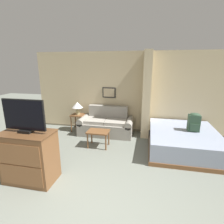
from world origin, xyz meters
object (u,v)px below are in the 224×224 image
(couch, at_px, (106,124))
(table_lamp, at_px, (77,106))
(tv_dresser, at_px, (30,157))
(bed, at_px, (183,140))
(tv, at_px, (24,116))
(backpack, at_px, (194,122))
(coffee_table, at_px, (98,133))

(couch, bearing_deg, table_lamp, 176.72)
(tv_dresser, xyz_separation_m, bed, (3.11, 1.99, -0.23))
(tv, relative_size, backpack, 1.67)
(couch, relative_size, bed, 0.84)
(table_lamp, distance_m, bed, 3.38)
(backpack, bearing_deg, bed, -169.30)
(coffee_table, bearing_deg, table_lamp, 134.51)
(table_lamp, xyz_separation_m, tv_dresser, (0.14, -2.68, -0.38))
(table_lamp, bearing_deg, tv_dresser, -87.08)
(tv_dresser, bearing_deg, bed, 32.59)
(bed, height_order, backpack, backpack)
(backpack, bearing_deg, tv, -148.70)
(tv_dresser, relative_size, bed, 0.48)
(tv_dresser, bearing_deg, table_lamp, 92.92)
(table_lamp, bearing_deg, backpack, -10.68)
(coffee_table, height_order, backpack, backpack)
(couch, distance_m, bed, 2.33)
(couch, height_order, bed, couch)
(coffee_table, distance_m, backpack, 2.52)
(coffee_table, xyz_separation_m, tv, (-0.87, -1.66, 0.92))
(couch, height_order, tv_dresser, tv_dresser)
(couch, bearing_deg, bed, -15.95)
(coffee_table, relative_size, bed, 0.28)
(coffee_table, xyz_separation_m, bed, (2.23, 0.33, -0.12))
(tv_dresser, xyz_separation_m, tv, (0.00, 0.00, 0.80))
(tv_dresser, bearing_deg, tv, 90.00)
(couch, xyz_separation_m, tv, (-0.86, -2.63, 0.99))
(table_lamp, height_order, tv, tv)
(couch, relative_size, tv, 2.13)
(coffee_table, bearing_deg, tv_dresser, -117.80)
(table_lamp, relative_size, backpack, 0.88)
(couch, distance_m, tv_dresser, 2.77)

